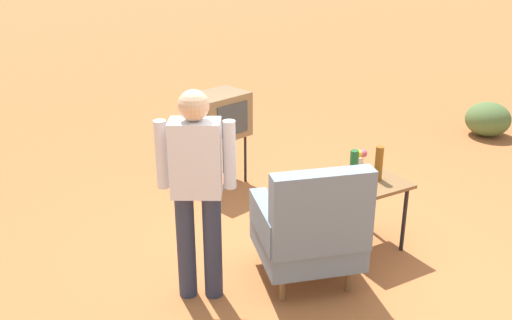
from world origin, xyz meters
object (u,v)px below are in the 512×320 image
object	(u,v)px
armchair	(311,229)
bottle_tall_amber	(379,163)
tv_on_stand	(219,116)
person_standing	(197,184)
flower_vase	(358,163)
side_table	(369,190)
bottle_wine_green	(354,169)

from	to	relation	value
armchair	bottle_tall_amber	distance (m)	0.93
armchair	tv_on_stand	distance (m)	2.17
person_standing	flower_vase	size ratio (longest dim) A/B	6.19
armchair	flower_vase	bearing A→B (deg)	-155.35
bottle_tall_amber	side_table	bearing A→B (deg)	-11.36
flower_vase	side_table	bearing A→B (deg)	129.66
person_standing	tv_on_stand	bearing A→B (deg)	-120.92
bottle_wine_green	flower_vase	bearing A→B (deg)	-142.15
side_table	flower_vase	xyz separation A→B (m)	(0.07, -0.09, 0.24)
side_table	person_standing	distance (m)	1.64
side_table	armchair	bearing A→B (deg)	17.01
tv_on_stand	bottle_tall_amber	world-z (taller)	tv_on_stand
bottle_wine_green	person_standing	bearing A→B (deg)	-3.38
person_standing	flower_vase	distance (m)	1.53
person_standing	bottle_wine_green	bearing A→B (deg)	176.62
tv_on_stand	flower_vase	xyz separation A→B (m)	(-0.42, 1.81, 0.01)
tv_on_stand	side_table	bearing A→B (deg)	104.62
armchair	tv_on_stand	xyz separation A→B (m)	(-0.29, -2.14, 0.28)
bottle_wine_green	flower_vase	xyz separation A→B (m)	(-0.14, -0.10, -0.01)
side_table	flower_vase	bearing A→B (deg)	-50.34
bottle_tall_amber	bottle_wine_green	size ratio (longest dim) A/B	0.94
armchair	person_standing	xyz separation A→B (m)	(0.81, -0.30, 0.44)
bottle_wine_green	flower_vase	size ratio (longest dim) A/B	1.21
person_standing	bottle_tall_amber	bearing A→B (deg)	177.32
side_table	bottle_wine_green	world-z (taller)	bottle_wine_green
tv_on_stand	person_standing	bearing A→B (deg)	59.08
tv_on_stand	person_standing	xyz separation A→B (m)	(1.10, 1.83, 0.16)
side_table	bottle_tall_amber	world-z (taller)	bottle_tall_amber
bottle_tall_amber	bottle_wine_green	world-z (taller)	bottle_wine_green
armchair	bottle_wine_green	world-z (taller)	armchair
armchair	flower_vase	distance (m)	0.83
side_table	bottle_tall_amber	distance (m)	0.26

